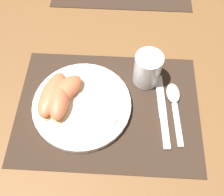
% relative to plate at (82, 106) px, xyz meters
% --- Properties ---
extents(ground_plane, '(3.00, 3.00, 0.00)m').
position_rel_plate_xyz_m(ground_plane, '(0.06, 0.00, -0.01)').
color(ground_plane, brown).
extents(placemat, '(0.45, 0.33, 0.00)m').
position_rel_plate_xyz_m(placemat, '(0.06, 0.00, -0.01)').
color(placemat, '#38281E').
rests_on(placemat, ground_plane).
extents(plate, '(0.24, 0.24, 0.02)m').
position_rel_plate_xyz_m(plate, '(0.00, 0.00, 0.00)').
color(plate, white).
rests_on(plate, placemat).
extents(juice_glass, '(0.07, 0.07, 0.09)m').
position_rel_plate_xyz_m(juice_glass, '(0.16, 0.09, 0.03)').
color(juice_glass, silver).
rests_on(juice_glass, placemat).
extents(knife, '(0.03, 0.20, 0.01)m').
position_rel_plate_xyz_m(knife, '(0.20, -0.00, -0.01)').
color(knife, silver).
rests_on(knife, placemat).
extents(spoon, '(0.04, 0.17, 0.01)m').
position_rel_plate_xyz_m(spoon, '(0.23, 0.03, -0.00)').
color(spoon, silver).
rests_on(spoon, placemat).
extents(fork, '(0.16, 0.11, 0.00)m').
position_rel_plate_xyz_m(fork, '(0.00, 0.01, 0.01)').
color(fork, silver).
rests_on(fork, plate).
extents(citrus_wedge_0, '(0.11, 0.12, 0.04)m').
position_rel_plate_xyz_m(citrus_wedge_0, '(-0.04, 0.03, 0.02)').
color(citrus_wedge_0, '#F4DB84').
rests_on(citrus_wedge_0, plate).
extents(citrus_wedge_1, '(0.08, 0.14, 0.04)m').
position_rel_plate_xyz_m(citrus_wedge_1, '(-0.07, 0.01, 0.02)').
color(citrus_wedge_1, '#F4DB84').
rests_on(citrus_wedge_1, plate).
extents(citrus_wedge_2, '(0.05, 0.10, 0.04)m').
position_rel_plate_xyz_m(citrus_wedge_2, '(-0.05, -0.01, 0.03)').
color(citrus_wedge_2, '#F4DB84').
rests_on(citrus_wedge_2, plate).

